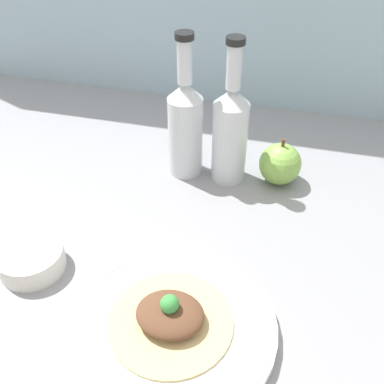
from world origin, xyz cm
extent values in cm
cube|color=gray|center=(0.00, 0.00, -2.00)|extent=(180.00, 110.00, 4.00)
cylinder|color=white|center=(5.75, -17.80, 0.96)|extent=(29.65, 29.65, 1.92)
torus|color=white|center=(5.75, -17.80, 1.63)|extent=(28.62, 28.62, 1.34)
cylinder|color=#D6BC7F|center=(5.75, -17.80, 2.12)|extent=(17.52, 17.52, 0.40)
ellipsoid|color=brown|center=(5.75, -17.80, 3.75)|extent=(9.49, 8.06, 2.87)
sphere|color=green|center=(5.75, -17.80, 5.97)|extent=(2.60, 2.60, 2.60)
cylinder|color=silver|center=(-2.29, 20.03, 8.19)|extent=(6.82, 6.82, 16.38)
cone|color=silver|center=(-2.29, 20.03, 17.91)|extent=(6.82, 6.82, 3.07)
cylinder|color=silver|center=(-2.29, 20.03, 23.48)|extent=(2.73, 2.73, 8.06)
cylinder|color=black|center=(-2.29, 20.03, 28.11)|extent=(3.41, 3.41, 1.20)
cylinder|color=silver|center=(6.55, 20.03, 8.19)|extent=(6.82, 6.82, 16.38)
cone|color=silver|center=(6.55, 20.03, 17.91)|extent=(6.82, 6.82, 3.07)
cylinder|color=silver|center=(6.55, 20.03, 23.48)|extent=(2.73, 2.73, 8.06)
cylinder|color=black|center=(6.55, 20.03, 28.11)|extent=(3.41, 3.41, 1.20)
sphere|color=#84B74C|center=(16.64, 21.15, 4.15)|extent=(8.31, 8.31, 8.31)
cylinder|color=brown|center=(16.64, 21.15, 8.96)|extent=(0.66, 0.66, 1.87)
cylinder|color=silver|center=(-19.12, -12.03, 1.90)|extent=(10.52, 10.52, 3.79)
camera|label=1|loc=(17.97, -53.12, 54.84)|focal=42.00mm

